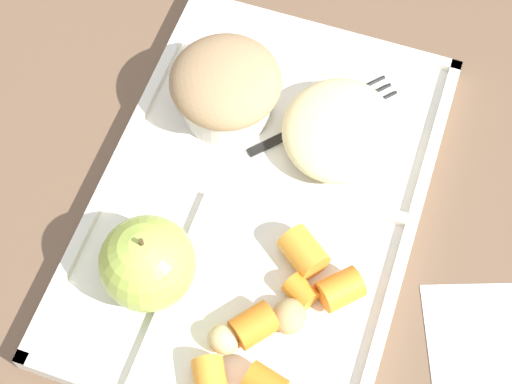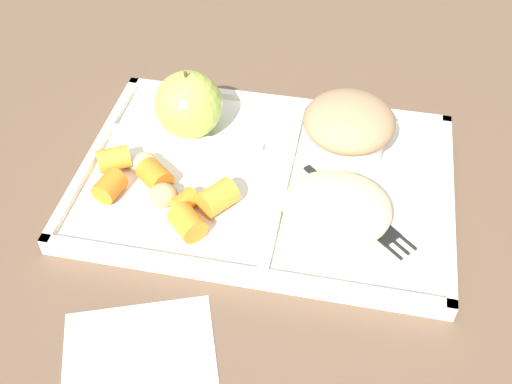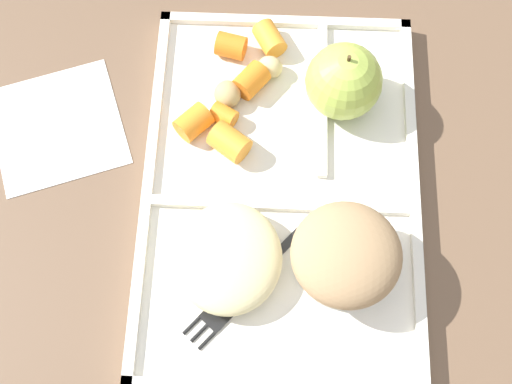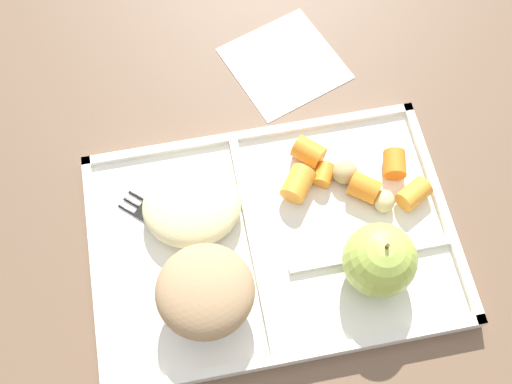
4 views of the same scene
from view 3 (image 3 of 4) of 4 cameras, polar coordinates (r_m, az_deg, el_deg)
ground at (r=0.65m, az=2.08°, el=0.07°), size 6.00×6.00×0.00m
lunch_tray at (r=0.65m, az=2.13°, el=0.36°), size 0.38×0.26×0.02m
green_apple at (r=0.65m, az=7.46°, el=9.29°), size 0.07×0.07×0.08m
bran_muffin at (r=0.59m, az=7.58°, el=-5.51°), size 0.10×0.10×0.07m
carrot_slice_center at (r=0.70m, az=-2.13°, el=12.30°), size 0.03×0.03×0.02m
carrot_slice_edge at (r=0.64m, az=-2.27°, el=4.25°), size 0.04×0.04×0.03m
carrot_slice_tilted at (r=0.66m, az=-5.34°, el=5.91°), size 0.04×0.04×0.03m
carrot_slice_near_corner at (r=0.66m, az=-2.75°, el=6.53°), size 0.03×0.03×0.02m
carrot_slice_large at (r=0.68m, az=-0.42°, el=9.45°), size 0.04×0.04×0.03m
carrot_slice_small at (r=0.71m, az=1.16°, el=12.88°), size 0.04×0.04×0.02m
potato_chunk_large at (r=0.67m, az=-2.44°, el=8.31°), size 0.03×0.03×0.02m
potato_chunk_golden at (r=0.69m, az=1.21°, el=10.57°), size 0.03×0.03×0.02m
egg_noodle_pile at (r=0.60m, az=-2.37°, el=-5.60°), size 0.10×0.10×0.04m
meatball_side at (r=0.60m, az=-3.27°, el=-4.02°), size 0.03×0.03×0.03m
meatball_front at (r=0.60m, az=-3.38°, el=-5.02°), size 0.03×0.03×0.03m
plastic_fork at (r=0.61m, az=-1.44°, el=-8.53°), size 0.12×0.11×0.00m
paper_napkin at (r=0.71m, az=-16.52°, el=5.38°), size 0.16×0.16×0.00m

